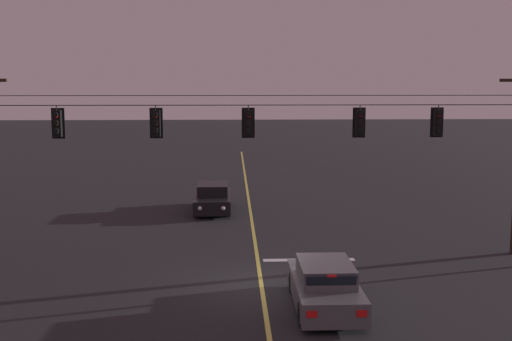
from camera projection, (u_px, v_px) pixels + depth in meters
The scene contains 11 objects.
ground_plane at pixel (262, 287), 20.54m from camera, with size 180.00×180.00×0.00m, color black.
lane_centre_stripe at pixel (252, 221), 30.07m from camera, with size 0.14×60.00×0.01m, color #D1C64C.
stop_bar_paint at pixel (309, 260), 23.61m from camera, with size 3.40×0.36×0.01m, color silver.
signal_span_assembly at pixel (257, 159), 23.62m from camera, with size 21.60×0.32×7.09m.
traffic_light_leftmost at pixel (57, 123), 23.13m from camera, with size 0.48×0.41×1.22m.
traffic_light_left_inner at pixel (156, 123), 23.27m from camera, with size 0.48×0.41×1.22m.
traffic_light_centre at pixel (248, 123), 23.40m from camera, with size 0.48×0.41×1.22m.
traffic_light_right_inner at pixel (360, 123), 23.56m from camera, with size 0.48×0.41×1.22m.
traffic_light_rightmost at pixel (438, 123), 23.67m from camera, with size 0.48×0.41×1.22m.
car_waiting_near_lane at pixel (325, 286), 18.55m from camera, with size 1.80×4.33×1.39m.
car_oncoming_lead at pixel (213, 198), 32.47m from camera, with size 1.80×4.42×1.39m.
Camera 1 is at (-0.95, -19.80, 6.56)m, focal length 44.77 mm.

